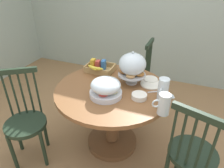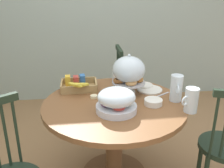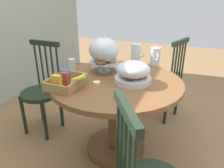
{
  "view_description": "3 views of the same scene",
  "coord_description": "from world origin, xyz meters",
  "px_view_note": "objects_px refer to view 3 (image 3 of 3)",
  "views": [
    {
      "loc": [
        0.68,
        -1.61,
        1.78
      ],
      "look_at": [
        0.04,
        -0.0,
        0.79
      ],
      "focal_mm": 32.88,
      "sensor_mm": 36.0,
      "label": 1
    },
    {
      "loc": [
        -0.2,
        -1.8,
        1.6
      ],
      "look_at": [
        0.04,
        0.15,
        0.84
      ],
      "focal_mm": 40.89,
      "sensor_mm": 36.0,
      "label": 2
    },
    {
      "loc": [
        -1.53,
        -0.62,
        1.42
      ],
      "look_at": [
        -0.06,
        -0.0,
        0.74
      ],
      "focal_mm": 34.13,
      "sensor_mm": 36.0,
      "label": 3
    }
  ],
  "objects_px": {
    "dining_table": "(116,103)",
    "windsor_chair_by_cabinet": "(165,82)",
    "china_plate_small": "(100,63)",
    "butter_dish": "(97,83)",
    "fruit_platter_covered": "(133,73)",
    "orange_juice_pitcher": "(155,57)",
    "windsor_chair_facing_door": "(42,92)",
    "pastry_stand_with_dome": "(104,51)",
    "cereal_basket": "(67,81)",
    "drinking_glass": "(72,64)",
    "cereal_bowl": "(135,68)",
    "china_plate_large": "(109,65)",
    "milk_pitcher": "(136,55)"
  },
  "relations": [
    {
      "from": "dining_table",
      "to": "windsor_chair_by_cabinet",
      "type": "distance_m",
      "value": 0.87
    },
    {
      "from": "china_plate_small",
      "to": "butter_dish",
      "type": "distance_m",
      "value": 0.51
    },
    {
      "from": "fruit_platter_covered",
      "to": "orange_juice_pitcher",
      "type": "relative_size",
      "value": 1.64
    },
    {
      "from": "dining_table",
      "to": "butter_dish",
      "type": "bearing_deg",
      "value": 143.68
    },
    {
      "from": "windsor_chair_facing_door",
      "to": "orange_juice_pitcher",
      "type": "relative_size",
      "value": 5.33
    },
    {
      "from": "pastry_stand_with_dome",
      "to": "china_plate_small",
      "type": "bearing_deg",
      "value": 35.58
    },
    {
      "from": "cereal_basket",
      "to": "china_plate_small",
      "type": "xyz_separation_m",
      "value": [
        0.6,
        -0.0,
        -0.03
      ]
    },
    {
      "from": "windsor_chair_facing_door",
      "to": "drinking_glass",
      "type": "distance_m",
      "value": 0.51
    },
    {
      "from": "dining_table",
      "to": "cereal_bowl",
      "type": "xyz_separation_m",
      "value": [
        0.29,
        -0.07,
        0.25
      ]
    },
    {
      "from": "windsor_chair_facing_door",
      "to": "pastry_stand_with_dome",
      "type": "distance_m",
      "value": 0.85
    },
    {
      "from": "windsor_chair_by_cabinet",
      "to": "orange_juice_pitcher",
      "type": "height_order",
      "value": "windsor_chair_by_cabinet"
    },
    {
      "from": "cereal_basket",
      "to": "china_plate_large",
      "type": "distance_m",
      "value": 0.63
    },
    {
      "from": "windsor_chair_facing_door",
      "to": "orange_juice_pitcher",
      "type": "bearing_deg",
      "value": -65.1
    },
    {
      "from": "china_plate_large",
      "to": "pastry_stand_with_dome",
      "type": "bearing_deg",
      "value": -169.51
    },
    {
      "from": "drinking_glass",
      "to": "butter_dish",
      "type": "height_order",
      "value": "drinking_glass"
    },
    {
      "from": "pastry_stand_with_dome",
      "to": "cereal_bowl",
      "type": "relative_size",
      "value": 2.46
    },
    {
      "from": "cereal_basket",
      "to": "drinking_glass",
      "type": "xyz_separation_m",
      "value": [
        0.36,
        0.18,
        0.01
      ]
    },
    {
      "from": "china_plate_small",
      "to": "drinking_glass",
      "type": "xyz_separation_m",
      "value": [
        -0.24,
        0.18,
        0.04
      ]
    },
    {
      "from": "pastry_stand_with_dome",
      "to": "dining_table",
      "type": "bearing_deg",
      "value": -128.69
    },
    {
      "from": "cereal_basket",
      "to": "china_plate_large",
      "type": "relative_size",
      "value": 1.44
    },
    {
      "from": "orange_juice_pitcher",
      "to": "milk_pitcher",
      "type": "relative_size",
      "value": 0.86
    },
    {
      "from": "orange_juice_pitcher",
      "to": "cereal_basket",
      "type": "xyz_separation_m",
      "value": [
        -0.81,
        0.52,
        -0.04
      ]
    },
    {
      "from": "cereal_basket",
      "to": "china_plate_large",
      "type": "height_order",
      "value": "cereal_basket"
    },
    {
      "from": "cereal_bowl",
      "to": "windsor_chair_facing_door",
      "type": "bearing_deg",
      "value": 105.75
    },
    {
      "from": "butter_dish",
      "to": "cereal_bowl",
      "type": "bearing_deg",
      "value": -22.31
    },
    {
      "from": "windsor_chair_by_cabinet",
      "to": "orange_juice_pitcher",
      "type": "relative_size",
      "value": 5.33
    },
    {
      "from": "windsor_chair_facing_door",
      "to": "pastry_stand_with_dome",
      "type": "relative_size",
      "value": 2.83
    },
    {
      "from": "cereal_bowl",
      "to": "drinking_glass",
      "type": "height_order",
      "value": "drinking_glass"
    },
    {
      "from": "windsor_chair_by_cabinet",
      "to": "milk_pitcher",
      "type": "xyz_separation_m",
      "value": [
        -0.32,
        0.28,
        0.38
      ]
    },
    {
      "from": "orange_juice_pitcher",
      "to": "china_plate_small",
      "type": "xyz_separation_m",
      "value": [
        -0.22,
        0.52,
        -0.07
      ]
    },
    {
      "from": "windsor_chair_facing_door",
      "to": "butter_dish",
      "type": "height_order",
      "value": "windsor_chair_facing_door"
    },
    {
      "from": "china_plate_large",
      "to": "china_plate_small",
      "type": "xyz_separation_m",
      "value": [
        -0.03,
        0.09,
        0.01
      ]
    },
    {
      "from": "pastry_stand_with_dome",
      "to": "cereal_basket",
      "type": "relative_size",
      "value": 1.09
    },
    {
      "from": "china_plate_small",
      "to": "butter_dish",
      "type": "bearing_deg",
      "value": -157.96
    },
    {
      "from": "windsor_chair_facing_door",
      "to": "cereal_basket",
      "type": "xyz_separation_m",
      "value": [
        -0.31,
        -0.56,
        0.33
      ]
    },
    {
      "from": "butter_dish",
      "to": "cereal_basket",
      "type": "bearing_deg",
      "value": 123.57
    },
    {
      "from": "fruit_platter_covered",
      "to": "milk_pitcher",
      "type": "bearing_deg",
      "value": 14.61
    },
    {
      "from": "orange_juice_pitcher",
      "to": "milk_pitcher",
      "type": "distance_m",
      "value": 0.2
    },
    {
      "from": "cereal_bowl",
      "to": "drinking_glass",
      "type": "distance_m",
      "value": 0.6
    },
    {
      "from": "fruit_platter_covered",
      "to": "butter_dish",
      "type": "bearing_deg",
      "value": 120.13
    },
    {
      "from": "orange_juice_pitcher",
      "to": "drinking_glass",
      "type": "distance_m",
      "value": 0.84
    },
    {
      "from": "windsor_chair_facing_door",
      "to": "cereal_bowl",
      "type": "height_order",
      "value": "windsor_chair_facing_door"
    },
    {
      "from": "cereal_basket",
      "to": "windsor_chair_by_cabinet",
      "type": "bearing_deg",
      "value": -28.79
    },
    {
      "from": "windsor_chair_facing_door",
      "to": "milk_pitcher",
      "type": "bearing_deg",
      "value": -62.46
    },
    {
      "from": "fruit_platter_covered",
      "to": "drinking_glass",
      "type": "relative_size",
      "value": 2.73
    },
    {
      "from": "fruit_platter_covered",
      "to": "china_plate_large",
      "type": "distance_m",
      "value": 0.51
    },
    {
      "from": "dining_table",
      "to": "windsor_chair_by_cabinet",
      "type": "xyz_separation_m",
      "value": [
        0.81,
        -0.29,
        -0.06
      ]
    },
    {
      "from": "windsor_chair_by_cabinet",
      "to": "china_plate_large",
      "type": "relative_size",
      "value": 4.43
    },
    {
      "from": "milk_pitcher",
      "to": "china_plate_large",
      "type": "distance_m",
      "value": 0.29
    },
    {
      "from": "windsor_chair_facing_door",
      "to": "china_plate_small",
      "type": "xyz_separation_m",
      "value": [
        0.29,
        -0.56,
        0.3
      ]
    }
  ]
}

